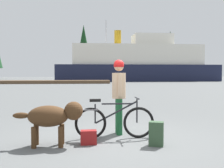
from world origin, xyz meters
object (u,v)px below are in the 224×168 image
object	(u,v)px
person_cyclist	(119,89)
bicycle	(114,121)
dog	(53,116)
ferry_boat	(137,64)
sailboat_moored	(106,78)
backpack	(156,134)
handbag_pannier	(89,137)

from	to	relation	value
person_cyclist	bicycle	bearing A→B (deg)	-109.58
bicycle	dog	bearing A→B (deg)	-158.74
ferry_boat	sailboat_moored	xyz separation A→B (m)	(-5.23, -1.53, -2.33)
person_cyclist	sailboat_moored	bearing A→B (deg)	86.15
dog	sailboat_moored	bearing A→B (deg)	84.12
backpack	sailboat_moored	bearing A→B (deg)	87.17
dog	backpack	size ratio (longest dim) A/B	2.83
backpack	handbag_pannier	xyz separation A→B (m)	(-1.33, 0.23, -0.10)
backpack	ferry_boat	size ratio (longest dim) A/B	0.02
person_cyclist	backpack	distance (m)	1.51
handbag_pannier	bicycle	bearing A→B (deg)	37.97
person_cyclist	handbag_pannier	bearing A→B (deg)	-129.26
sailboat_moored	handbag_pannier	bearing A→B (deg)	-94.85
dog	sailboat_moored	xyz separation A→B (m)	(3.91, 38.00, -0.07)
bicycle	sailboat_moored	distance (m)	37.61
dog	ferry_boat	bearing A→B (deg)	76.97
handbag_pannier	dog	bearing A→B (deg)	-175.96
dog	handbag_pannier	bearing A→B (deg)	4.04
backpack	sailboat_moored	size ratio (longest dim) A/B	0.05
person_cyclist	ferry_boat	bearing A→B (deg)	78.68
person_cyclist	sailboat_moored	xyz separation A→B (m)	(2.50, 37.07, -0.54)
backpack	dog	bearing A→B (deg)	174.79
person_cyclist	backpack	world-z (taller)	person_cyclist
bicycle	handbag_pannier	distance (m)	0.75
backpack	sailboat_moored	xyz separation A→B (m)	(1.89, 38.19, 0.28)
person_cyclist	ferry_boat	world-z (taller)	ferry_boat
person_cyclist	ferry_boat	distance (m)	39.41
bicycle	handbag_pannier	bearing A→B (deg)	-142.03
sailboat_moored	backpack	bearing A→B (deg)	-92.83
handbag_pannier	person_cyclist	bearing A→B (deg)	50.74
handbag_pannier	sailboat_moored	xyz separation A→B (m)	(3.22, 37.95, 0.37)
person_cyclist	ferry_boat	xyz separation A→B (m)	(7.73, 38.60, 1.79)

